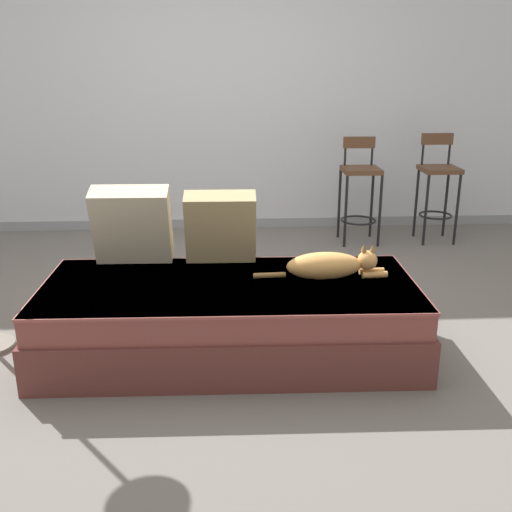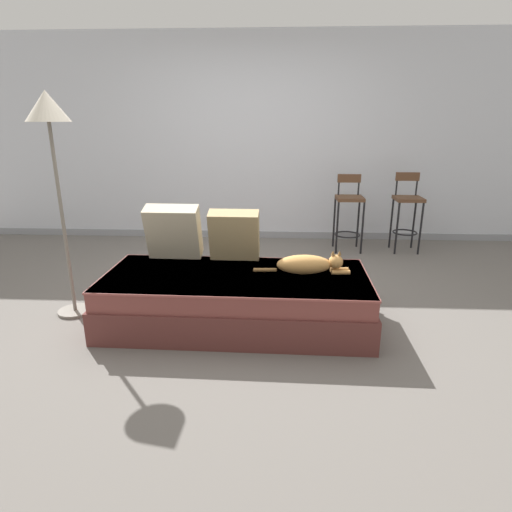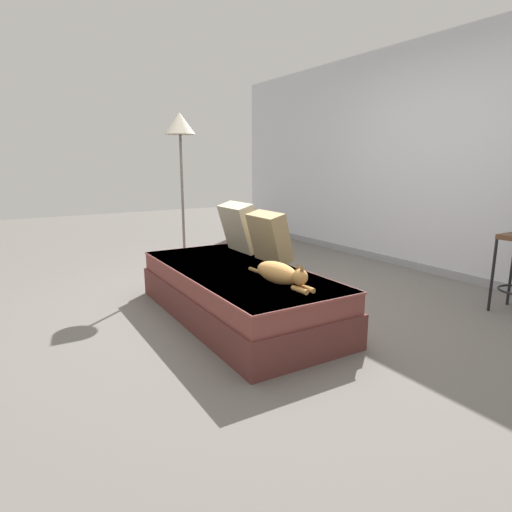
{
  "view_description": "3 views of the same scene",
  "coord_description": "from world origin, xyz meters",
  "px_view_note": "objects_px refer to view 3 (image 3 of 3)",
  "views": [
    {
      "loc": [
        -0.02,
        -3.44,
        1.57
      ],
      "look_at": [
        0.15,
        -0.3,
        0.53
      ],
      "focal_mm": 42.0,
      "sensor_mm": 36.0,
      "label": 1
    },
    {
      "loc": [
        0.32,
        -3.48,
        1.55
      ],
      "look_at": [
        0.15,
        -0.3,
        0.53
      ],
      "focal_mm": 30.0,
      "sensor_mm": 36.0,
      "label": 2
    },
    {
      "loc": [
        2.93,
        -2.04,
        1.25
      ],
      "look_at": [
        0.15,
        -0.3,
        0.53
      ],
      "focal_mm": 30.0,
      "sensor_mm": 36.0,
      "label": 3
    }
  ],
  "objects_px": {
    "couch": "(236,292)",
    "throw_pillow_middle": "(270,237)",
    "throw_pillow_corner": "(240,227)",
    "cat": "(280,273)",
    "floor_lamp": "(180,139)"
  },
  "relations": [
    {
      "from": "couch",
      "to": "throw_pillow_middle",
      "type": "bearing_deg",
      "value": 97.17
    },
    {
      "from": "throw_pillow_middle",
      "to": "cat",
      "type": "relative_size",
      "value": 0.59
    },
    {
      "from": "couch",
      "to": "throw_pillow_corner",
      "type": "height_order",
      "value": "throw_pillow_corner"
    },
    {
      "from": "throw_pillow_corner",
      "to": "floor_lamp",
      "type": "relative_size",
      "value": 0.27
    },
    {
      "from": "floor_lamp",
      "to": "throw_pillow_middle",
      "type": "bearing_deg",
      "value": 9.91
    },
    {
      "from": "throw_pillow_corner",
      "to": "cat",
      "type": "xyz_separation_m",
      "value": [
        1.11,
        -0.32,
        -0.16
      ]
    },
    {
      "from": "couch",
      "to": "floor_lamp",
      "type": "distance_m",
      "value": 1.88
    },
    {
      "from": "cat",
      "to": "floor_lamp",
      "type": "height_order",
      "value": "floor_lamp"
    },
    {
      "from": "throw_pillow_middle",
      "to": "floor_lamp",
      "type": "xyz_separation_m",
      "value": [
        -1.33,
        -0.23,
        0.85
      ]
    },
    {
      "from": "couch",
      "to": "throw_pillow_corner",
      "type": "xyz_separation_m",
      "value": [
        -0.56,
        0.37,
        0.44
      ]
    },
    {
      "from": "throw_pillow_corner",
      "to": "floor_lamp",
      "type": "distance_m",
      "value": 1.19
    },
    {
      "from": "throw_pillow_corner",
      "to": "cat",
      "type": "height_order",
      "value": "throw_pillow_corner"
    },
    {
      "from": "throw_pillow_corner",
      "to": "cat",
      "type": "distance_m",
      "value": 1.17
    },
    {
      "from": "cat",
      "to": "floor_lamp",
      "type": "distance_m",
      "value": 2.17
    },
    {
      "from": "throw_pillow_middle",
      "to": "cat",
      "type": "height_order",
      "value": "throw_pillow_middle"
    }
  ]
}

